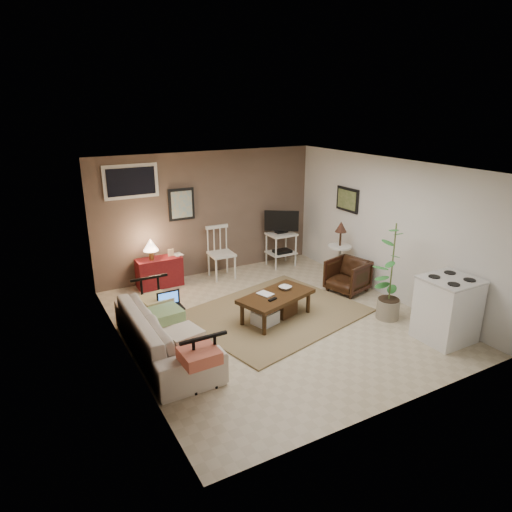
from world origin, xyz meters
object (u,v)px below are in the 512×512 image
potted_plant (392,268)px  armchair (348,274)px  tv_stand (281,237)px  coffee_table (276,305)px  stove (447,309)px  red_console (159,270)px  side_table (340,245)px  spindle_chair (221,254)px  sofa (165,325)px

potted_plant → armchair: bearing=83.0°
tv_stand → coffee_table: bearing=-123.9°
stove → potted_plant: bearing=104.1°
armchair → red_console: bearing=-137.8°
side_table → armchair: side_table is taller
spindle_chair → stove: size_ratio=1.06×
sofa → tv_stand: (3.25, 2.25, 0.19)m
coffee_table → sofa: (-1.83, -0.14, 0.17)m
red_console → armchair: size_ratio=1.45×
potted_plant → stove: bearing=-75.9°
spindle_chair → stove: spindle_chair is taller
sofa → armchair: size_ratio=3.36×
armchair → sofa: bearing=-97.0°
coffee_table → tv_stand: (1.42, 2.11, 0.37)m
coffee_table → tv_stand: 2.57m
red_console → armchair: (2.90, -1.88, -0.00)m
sofa → tv_stand: bearing=-55.4°
side_table → potted_plant: (-0.32, -1.64, 0.11)m
sofa → spindle_chair: spindle_chair is taller
tv_stand → stove: 3.83m
armchair → potted_plant: potted_plant is taller
stove → tv_stand: bearing=95.9°
coffee_table → red_console: 2.53m
tv_stand → side_table: size_ratio=1.00×
potted_plant → stove: potted_plant is taller
tv_stand → stove: size_ratio=1.23×
spindle_chair → sofa: bearing=-129.9°
spindle_chair → side_table: 2.27m
sofa → stove: bearing=-113.3°
spindle_chair → tv_stand: size_ratio=0.86×
armchair → potted_plant: 1.28m
spindle_chair → armchair: bearing=-46.1°
armchair → stove: bearing=-12.6°
sofa → potted_plant: (3.42, -0.67, 0.41)m
coffee_table → spindle_chair: spindle_chair is taller
tv_stand → side_table: side_table is taller
stove → spindle_chair: bearing=114.9°
side_table → stove: (-0.09, -2.53, -0.26)m
coffee_table → spindle_chair: (0.04, 2.11, 0.22)m
sofa → red_console: size_ratio=2.31×
tv_stand → armchair: bearing=-79.9°
potted_plant → stove: size_ratio=1.66×
coffee_table → spindle_chair: size_ratio=1.32×
tv_stand → armchair: 1.80m
coffee_table → potted_plant: size_ratio=0.84×
coffee_table → stove: bearing=-43.2°
tv_stand → stove: tv_stand is taller
red_console → coffee_table: bearing=-62.4°
tv_stand → spindle_chair: bearing=179.9°
spindle_chair → red_console: bearing=174.1°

